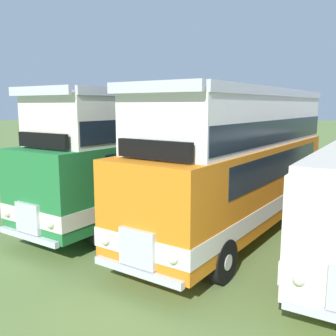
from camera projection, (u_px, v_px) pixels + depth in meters
bus_first_in_row at (145, 151)px, 13.90m from camera, size 2.82×10.09×4.52m
bus_second_in_row at (239, 160)px, 11.66m from camera, size 2.96×9.89×4.52m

